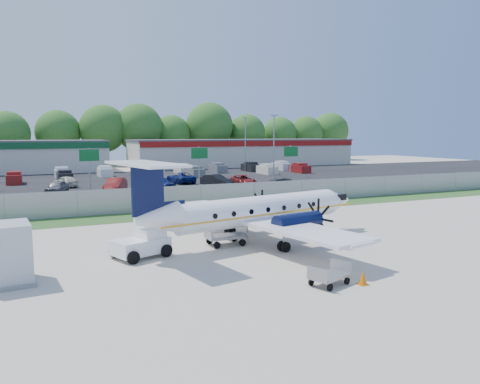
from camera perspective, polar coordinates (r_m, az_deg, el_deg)
name	(u,v)px	position (r m, az deg, el deg)	size (l,w,h in m)	color
ground	(282,243)	(27.49, 5.20, -6.18)	(170.00, 170.00, 0.00)	beige
grass_verge	(210,212)	(38.18, -3.72, -2.40)	(170.00, 4.00, 0.02)	#2D561E
access_road	(184,200)	(44.73, -6.89, -1.03)	(170.00, 8.00, 0.02)	black
parking_lot	(137,181)	(64.93, -12.48, 1.37)	(170.00, 32.00, 0.02)	black
perimeter_fence	(201,197)	(39.89, -4.75, -0.56)	(120.00, 0.06, 1.99)	gray
building_east	(243,152)	(93.91, 0.35, 4.86)	(44.40, 12.40, 5.24)	beige
sign_left	(89,162)	(46.53, -17.88, 3.45)	(1.80, 0.26, 5.00)	gray
sign_mid	(199,160)	(49.01, -4.98, 3.93)	(1.80, 0.26, 5.00)	gray
sign_right	(291,158)	(53.67, 6.19, 4.19)	(1.80, 0.26, 5.00)	gray
light_pole_ne	(274,141)	(69.70, 4.15, 6.20)	(0.90, 0.35, 9.09)	gray
light_pole_se	(245,140)	(78.64, 0.65, 6.32)	(0.90, 0.35, 9.09)	gray
tree_line	(101,165)	(98.35, -16.60, 3.13)	(112.00, 6.00, 14.00)	#2B601C
aircraft	(256,210)	(27.07, 1.99, -2.27)	(16.08, 15.75, 4.91)	white
pushback_tug	(143,243)	(24.69, -11.78, -6.15)	(3.12, 2.72, 1.47)	white
baggage_cart_near	(226,236)	(26.74, -1.75, -5.35)	(2.22, 1.36, 1.16)	gray
baggage_cart_far	(329,275)	(20.21, 10.83, -9.94)	(1.97, 1.55, 0.91)	gray
service_container	(3,256)	(22.15, -26.93, -6.99)	(2.52, 2.52, 2.58)	silver
cone_port_wing	(363,278)	(20.61, 14.73, -10.14)	(0.41, 0.41, 0.58)	#D96A06
cone_starboard_wing	(161,208)	(39.13, -9.64, -1.91)	(0.36, 0.36, 0.51)	#D96A06
road_car_mid	(278,193)	(50.02, 4.61, -0.16)	(1.71, 4.91, 1.62)	black
road_car_east	(439,187)	(60.74, 23.12, 0.57)	(2.39, 5.19, 1.44)	black
parked_car_a	(57,193)	(53.57, -21.38, -0.14)	(1.61, 4.01, 1.37)	#595B5E
parked_car_b	(116,192)	(52.45, -14.92, -0.04)	(1.67, 4.79, 1.58)	maroon
parked_car_c	(160,189)	(54.33, -9.74, 0.34)	(1.76, 4.37, 1.49)	navy
parked_car_d	(216,186)	(56.46, -2.92, 0.68)	(1.53, 4.39, 1.45)	black
parked_car_e	(243,186)	(57.32, 0.41, 0.79)	(2.16, 4.68, 1.30)	maroon
parked_car_f	(66,187)	(59.37, -20.44, 0.56)	(1.61, 4.01, 1.37)	beige
parked_car_g	(181,183)	(60.51, -7.22, 1.07)	(2.35, 5.09, 1.42)	navy
far_parking_rows	(129,178)	(69.81, -13.34, 1.73)	(56.00, 10.00, 1.60)	gray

